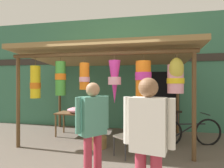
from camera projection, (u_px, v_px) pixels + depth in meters
name	position (u px, v px, depth m)	size (l,w,h in m)	color
ground_plane	(105.00, 150.00, 4.42)	(30.00, 30.00, 0.00)	#60564C
shop_facade	(120.00, 73.00, 6.63)	(11.37, 0.29, 3.95)	#387056
market_stall_canopy	(110.00, 62.00, 5.01)	(4.64, 2.70, 2.56)	brown
display_table	(80.00, 115.00, 5.59)	(1.43, 0.63, 0.71)	brown
flower_heap_on_table	(80.00, 110.00, 5.54)	(0.76, 0.53, 0.18)	pink
folding_chair	(128.00, 133.00, 4.08)	(0.56, 0.56, 0.84)	beige
wicker_basket_by_table	(98.00, 142.00, 4.58)	(0.44, 0.44, 0.26)	olive
parked_bicycle	(188.00, 132.00, 4.74)	(1.71, 0.56, 0.92)	black
vendor_in_orange	(93.00, 125.00, 2.88)	(0.43, 0.47, 1.62)	#B23347
customer_foreground	(148.00, 137.00, 2.09)	(0.58, 0.30, 1.67)	#B23347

